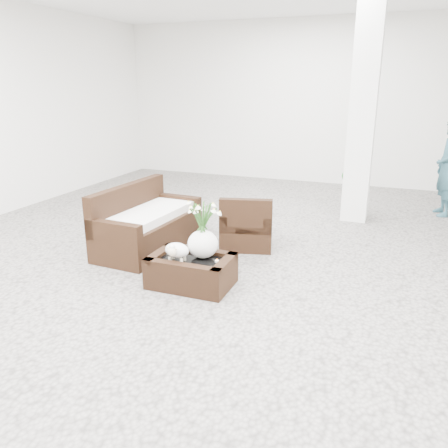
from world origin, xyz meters
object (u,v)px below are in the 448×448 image
(armchair, at_px, (247,220))
(coffee_table, at_px, (191,272))
(loveseat, at_px, (148,218))
(topiary, at_px, (353,176))

(armchair, bearing_deg, coffee_table, 68.79)
(loveseat, bearing_deg, armchair, -60.92)
(loveseat, height_order, topiary, topiary)
(coffee_table, xyz_separation_m, armchair, (0.17, 1.45, 0.21))
(topiary, bearing_deg, armchair, -118.91)
(armchair, distance_m, loveseat, 1.34)
(coffee_table, relative_size, armchair, 1.22)
(coffee_table, distance_m, loveseat, 1.39)
(coffee_table, height_order, armchair, armchair)
(coffee_table, xyz_separation_m, topiary, (1.34, 3.57, 0.52))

